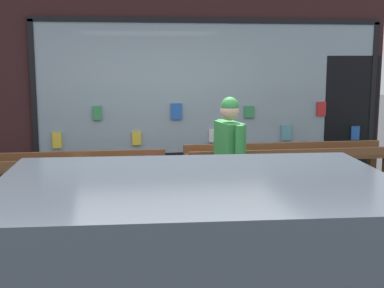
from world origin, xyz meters
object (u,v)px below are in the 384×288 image
Objects in this scene: small_dog at (270,218)px; parked_car at (198,288)px; display_table_left at (55,170)px; display_table_right at (289,160)px; person_browsing at (229,156)px.

parked_car is at bearing 129.50° from small_dog.
display_table_left is 2.96m from display_table_right.
small_dog is (0.43, -0.25, -0.70)m from person_browsing.
display_table_left is 1.00× the size of display_table_right.
person_browsing is at bearing 77.23° from parked_car.
parked_car reaches higher than display_table_right.
display_table_left is 3.70m from parked_car.
display_table_right is 1.11m from person_browsing.
person_browsing is at bearing -15.55° from display_table_left.
display_table_left is at bearing 65.12° from person_browsing.
display_table_right is 1.65× the size of person_browsing.
small_dog is at bearing -129.39° from person_browsing.
parked_car is (1.12, -3.52, 0.00)m from display_table_left.
small_dog is 0.14× the size of parked_car.
display_table_right is at bearing 66.62° from parked_car.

